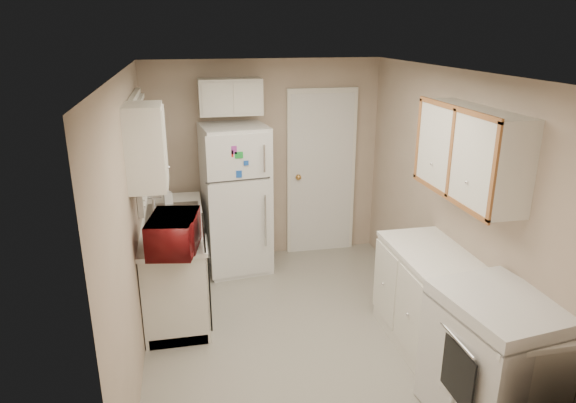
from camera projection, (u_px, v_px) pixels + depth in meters
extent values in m
plane|color=#ACA89F|center=(299.00, 334.00, 4.82)|extent=(3.80, 3.80, 0.00)
plane|color=white|center=(301.00, 72.00, 4.04)|extent=(3.80, 3.80, 0.00)
plane|color=tan|center=(132.00, 226.00, 4.16)|extent=(3.80, 3.80, 0.00)
plane|color=tan|center=(448.00, 204.00, 4.70)|extent=(3.80, 3.80, 0.00)
plane|color=tan|center=(265.00, 161.00, 6.19)|extent=(2.80, 2.80, 0.00)
plane|color=tan|center=(381.00, 337.00, 2.67)|extent=(2.80, 2.80, 0.00)
cube|color=silver|center=(176.00, 260.00, 5.30)|extent=(0.60, 1.80, 0.90)
cube|color=black|center=(207.00, 281.00, 4.78)|extent=(0.03, 0.58, 0.72)
cube|color=gray|center=(173.00, 218.00, 5.30)|extent=(0.54, 0.74, 0.16)
imported|color=maroon|center=(174.00, 235.00, 4.39)|extent=(0.61, 0.41, 0.38)
imported|color=white|center=(168.00, 195.00, 5.58)|extent=(0.10, 0.10, 0.20)
cube|color=silver|center=(141.00, 149.00, 5.02)|extent=(0.10, 0.98, 1.08)
cube|color=silver|center=(146.00, 147.00, 4.20)|extent=(0.30, 0.45, 0.70)
cube|color=silver|center=(236.00, 199.00, 5.92)|extent=(0.78, 0.76, 1.71)
cube|color=silver|center=(230.00, 97.00, 5.72)|extent=(0.70, 0.30, 0.40)
cube|color=silver|center=(321.00, 173.00, 6.35)|extent=(0.86, 0.06, 2.08)
cube|color=silver|center=(454.00, 325.00, 4.14)|extent=(0.60, 2.00, 0.90)
cube|color=silver|center=(493.00, 361.00, 3.60)|extent=(0.78, 0.92, 1.02)
cube|color=silver|center=(470.00, 153.00, 4.01)|extent=(0.30, 1.20, 0.70)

